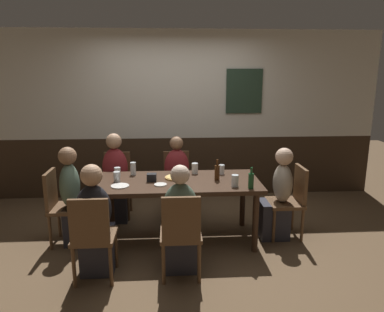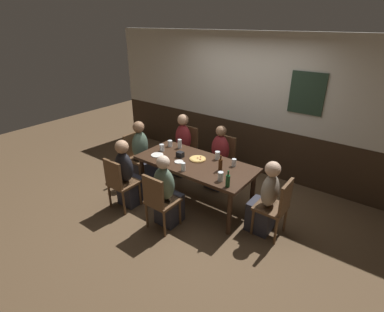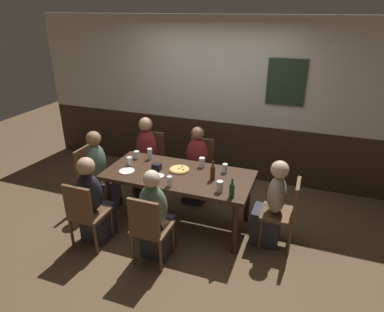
{
  "view_description": "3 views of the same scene",
  "coord_description": "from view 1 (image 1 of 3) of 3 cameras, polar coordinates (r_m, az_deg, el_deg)",
  "views": [
    {
      "loc": [
        -0.1,
        -4.06,
        2.0
      ],
      "look_at": [
        0.16,
        -0.08,
        1.05
      ],
      "focal_mm": 34.02,
      "sensor_mm": 36.0,
      "label": 1
    },
    {
      "loc": [
        2.41,
        -3.29,
        2.76
      ],
      "look_at": [
        -0.06,
        -0.01,
        0.83
      ],
      "focal_mm": 27.17,
      "sensor_mm": 36.0,
      "label": 2
    },
    {
      "loc": [
        1.51,
        -3.57,
        2.69
      ],
      "look_at": [
        0.15,
        0.08,
        0.97
      ],
      "focal_mm": 31.66,
      "sensor_mm": 36.0,
      "label": 3
    }
  ],
  "objects": [
    {
      "name": "highball_clear",
      "position": [
        4.51,
        -11.61,
        -2.52
      ],
      "size": [
        0.08,
        0.08,
        0.11
      ],
      "color": "silver",
      "rests_on": "dining_table"
    },
    {
      "name": "plate_white_large",
      "position": [
        4.12,
        -11.23,
        -4.63
      ],
      "size": [
        0.2,
        0.2,
        0.01
      ],
      "primitive_type": "cylinder",
      "color": "white",
      "rests_on": "dining_table"
    },
    {
      "name": "beer_bottle_brown",
      "position": [
        4.26,
        3.96,
        -2.54
      ],
      "size": [
        0.06,
        0.06,
        0.24
      ],
      "color": "#42230F",
      "rests_on": "dining_table"
    },
    {
      "name": "person_left_near",
      "position": [
        3.77,
        -14.83,
        -10.8
      ],
      "size": [
        0.34,
        0.37,
        1.14
      ],
      "color": "#2D2D38",
      "rests_on": "ground_plane"
    },
    {
      "name": "person_head_east",
      "position": [
        4.53,
        13.29,
        -6.72
      ],
      "size": [
        0.37,
        0.34,
        1.11
      ],
      "color": "#2D2D38",
      "rests_on": "ground_plane"
    },
    {
      "name": "ground_plane",
      "position": [
        4.53,
        -2.1,
        -12.86
      ],
      "size": [
        12.0,
        12.0,
        0.0
      ],
      "primitive_type": "plane",
      "color": "brown"
    },
    {
      "name": "tumbler_short",
      "position": [
        4.05,
        6.74,
        -3.99
      ],
      "size": [
        0.08,
        0.08,
        0.13
      ],
      "color": "silver",
      "rests_on": "dining_table"
    },
    {
      "name": "wall_back",
      "position": [
        5.75,
        -2.62,
        6.38
      ],
      "size": [
        6.4,
        0.13,
        2.6
      ],
      "color": "#332316",
      "rests_on": "ground_plane"
    },
    {
      "name": "chair_mid_far",
      "position": [
        5.14,
        -2.42,
        -3.67
      ],
      "size": [
        0.4,
        0.4,
        0.88
      ],
      "color": "brown",
      "rests_on": "ground_plane"
    },
    {
      "name": "plate_white_small",
      "position": [
        4.1,
        -4.97,
        -4.49
      ],
      "size": [
        0.14,
        0.14,
        0.01
      ],
      "primitive_type": "cylinder",
      "color": "white",
      "rests_on": "dining_table"
    },
    {
      "name": "pizza",
      "position": [
        4.34,
        -2.54,
        -3.37
      ],
      "size": [
        0.26,
        0.26,
        0.03
      ],
      "color": "tan",
      "rests_on": "dining_table"
    },
    {
      "name": "dining_table",
      "position": [
        4.28,
        -2.17,
        -4.86
      ],
      "size": [
        1.89,
        0.87,
        0.74
      ],
      "color": "#382316",
      "rests_on": "ground_plane"
    },
    {
      "name": "beer_glass_tall",
      "position": [
        4.52,
        4.68,
        -2.22
      ],
      "size": [
        0.07,
        0.07,
        0.12
      ],
      "color": "silver",
      "rests_on": "dining_table"
    },
    {
      "name": "pint_glass_stout",
      "position": [
        4.52,
        -9.21,
        -2.09
      ],
      "size": [
        0.07,
        0.07,
        0.16
      ],
      "color": "silver",
      "rests_on": "dining_table"
    },
    {
      "name": "person_left_far",
      "position": [
        5.03,
        -11.92,
        -4.22
      ],
      "size": [
        0.34,
        0.37,
        1.18
      ],
      "color": "#2D2D38",
      "rests_on": "ground_plane"
    },
    {
      "name": "person_mid_far",
      "position": [
        4.99,
        -2.37,
        -4.45
      ],
      "size": [
        0.34,
        0.37,
        1.13
      ],
      "color": "#2D2D38",
      "rests_on": "ground_plane"
    },
    {
      "name": "person_mid_near",
      "position": [
        3.71,
        -1.84,
        -11.02
      ],
      "size": [
        0.34,
        0.37,
        1.12
      ],
      "color": "#2D2D38",
      "rests_on": "ground_plane"
    },
    {
      "name": "chair_head_west",
      "position": [
        4.51,
        -19.85,
        -6.94
      ],
      "size": [
        0.4,
        0.4,
        0.88
      ],
      "color": "brown",
      "rests_on": "ground_plane"
    },
    {
      "name": "beer_glass_half",
      "position": [
        3.92,
        -1.67,
        -4.57
      ],
      "size": [
        0.06,
        0.06,
        0.12
      ],
      "color": "silver",
      "rests_on": "dining_table"
    },
    {
      "name": "chair_head_east",
      "position": [
        4.57,
        15.28,
        -6.33
      ],
      "size": [
        0.4,
        0.4,
        0.88
      ],
      "color": "brown",
      "rests_on": "ground_plane"
    },
    {
      "name": "condiment_caddy",
      "position": [
        4.24,
        -6.34,
        -3.37
      ],
      "size": [
        0.11,
        0.09,
        0.09
      ],
      "primitive_type": "cube",
      "color": "black",
      "rests_on": "dining_table"
    },
    {
      "name": "pint_glass_amber",
      "position": [
        4.53,
        0.45,
        -2.03
      ],
      "size": [
        0.08,
        0.08,
        0.13
      ],
      "color": "silver",
      "rests_on": "dining_table"
    },
    {
      "name": "person_head_west",
      "position": [
        4.47,
        -17.84,
        -7.03
      ],
      "size": [
        0.37,
        0.34,
        1.16
      ],
      "color": "#2D2D38",
      "rests_on": "ground_plane"
    },
    {
      "name": "pint_glass_pale",
      "position": [
        4.28,
        -11.69,
        -3.28
      ],
      "size": [
        0.08,
        0.08,
        0.12
      ],
      "color": "silver",
      "rests_on": "dining_table"
    },
    {
      "name": "beer_bottle_green",
      "position": [
        4.0,
        9.24,
        -3.78
      ],
      "size": [
        0.06,
        0.06,
        0.24
      ],
      "color": "#194723",
      "rests_on": "dining_table"
    },
    {
      "name": "chair_left_far",
      "position": [
        5.19,
        -11.67,
        -3.77
      ],
      "size": [
        0.4,
        0.4,
        0.88
      ],
      "color": "brown",
      "rests_on": "ground_plane"
    },
    {
      "name": "chair_mid_near",
      "position": [
        3.55,
        -1.75,
        -11.72
      ],
      "size": [
        0.4,
        0.4,
        0.88
      ],
      "color": "brown",
      "rests_on": "ground_plane"
    },
    {
      "name": "chair_left_near",
      "position": [
        3.62,
        -15.33,
        -11.68
      ],
      "size": [
        0.4,
        0.4,
        0.88
      ],
      "color": "brown",
      "rests_on": "ground_plane"
    }
  ]
}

